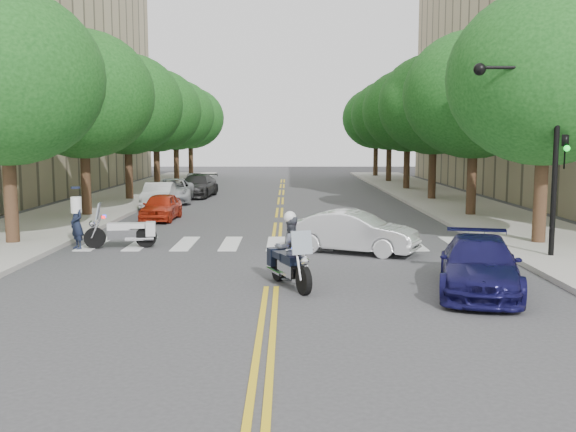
{
  "coord_description": "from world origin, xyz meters",
  "views": [
    {
      "loc": [
        0.39,
        -15.2,
        3.55
      ],
      "look_at": [
        0.41,
        3.65,
        1.3
      ],
      "focal_mm": 40.0,
      "sensor_mm": 36.0,
      "label": 1
    }
  ],
  "objects_px": {
    "motorcycle_parked": "(127,232)",
    "convertible": "(354,232)",
    "officer_standing": "(77,224)",
    "motorcycle_police": "(289,253)",
    "sedan_blue": "(479,265)"
  },
  "relations": [
    {
      "from": "motorcycle_police",
      "to": "sedan_blue",
      "type": "bearing_deg",
      "value": 151.24
    },
    {
      "from": "motorcycle_police",
      "to": "motorcycle_parked",
      "type": "bearing_deg",
      "value": -68.29
    },
    {
      "from": "sedan_blue",
      "to": "motorcycle_police",
      "type": "bearing_deg",
      "value": -173.01
    },
    {
      "from": "convertible",
      "to": "sedan_blue",
      "type": "relative_size",
      "value": 0.91
    },
    {
      "from": "motorcycle_parked",
      "to": "motorcycle_police",
      "type": "bearing_deg",
      "value": -145.56
    },
    {
      "from": "convertible",
      "to": "officer_standing",
      "type": "bearing_deg",
      "value": 110.43
    },
    {
      "from": "officer_standing",
      "to": "motorcycle_parked",
      "type": "bearing_deg",
      "value": 56.97
    },
    {
      "from": "sedan_blue",
      "to": "convertible",
      "type": "bearing_deg",
      "value": 128.62
    },
    {
      "from": "motorcycle_parked",
      "to": "convertible",
      "type": "bearing_deg",
      "value": -106.28
    },
    {
      "from": "officer_standing",
      "to": "motorcycle_police",
      "type": "bearing_deg",
      "value": 9.51
    },
    {
      "from": "motorcycle_police",
      "to": "convertible",
      "type": "xyz_separation_m",
      "value": [
        2.05,
        4.69,
        -0.16
      ]
    },
    {
      "from": "officer_standing",
      "to": "sedan_blue",
      "type": "bearing_deg",
      "value": 19.86
    },
    {
      "from": "convertible",
      "to": "motorcycle_parked",
      "type": "bearing_deg",
      "value": 107.51
    },
    {
      "from": "officer_standing",
      "to": "sedan_blue",
      "type": "xyz_separation_m",
      "value": [
        11.32,
        -5.94,
        -0.19
      ]
    },
    {
      "from": "sedan_blue",
      "to": "officer_standing",
      "type": "bearing_deg",
      "value": 166.44
    }
  ]
}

